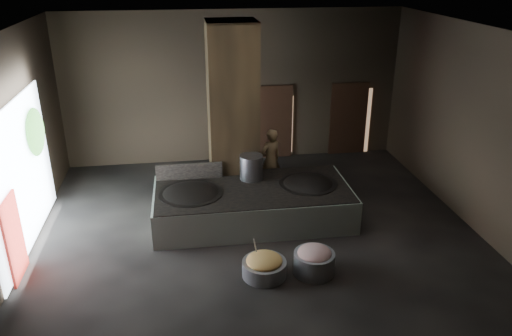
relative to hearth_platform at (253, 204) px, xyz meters
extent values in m
cube|color=black|center=(0.01, -0.51, -0.45)|extent=(10.00, 9.00, 0.10)
cube|color=black|center=(0.01, -0.51, 4.15)|extent=(10.00, 9.00, 0.10)
cube|color=black|center=(0.01, 4.04, 1.85)|extent=(10.00, 0.10, 4.50)
cube|color=black|center=(0.01, -5.06, 1.85)|extent=(10.00, 0.10, 4.50)
cube|color=black|center=(-5.04, -0.51, 1.85)|extent=(0.10, 9.00, 4.50)
cube|color=black|center=(5.06, -0.51, 1.85)|extent=(0.10, 9.00, 4.50)
cube|color=black|center=(-0.29, 1.39, 1.85)|extent=(1.20, 1.20, 4.50)
cube|color=#B8CBB7|center=(0.00, 0.00, 0.00)|extent=(4.64, 2.24, 0.80)
cube|color=black|center=(0.00, 0.00, 0.41)|extent=(4.53, 2.17, 0.03)
ellipsoid|color=black|center=(-1.45, -0.05, 0.35)|extent=(1.46, 1.46, 0.40)
cylinder|color=black|center=(-1.45, -0.05, 0.42)|extent=(1.49, 1.49, 0.05)
ellipsoid|color=black|center=(1.35, 0.05, 0.35)|extent=(1.36, 1.36, 0.38)
cylinder|color=black|center=(1.35, 0.05, 0.42)|extent=(1.39, 1.39, 0.05)
cylinder|color=gray|center=(0.05, 0.55, 0.73)|extent=(0.56, 0.56, 0.60)
cube|color=black|center=(-1.45, 0.75, 0.63)|extent=(1.61, 0.07, 0.40)
imported|color=olive|center=(0.72, 1.62, 0.45)|extent=(0.73, 0.63, 1.71)
cylinder|color=gray|center=(-0.10, -2.32, -0.24)|extent=(0.92, 0.92, 0.32)
ellipsoid|color=#9DA650|center=(-0.10, -2.32, -0.05)|extent=(0.72, 0.72, 0.22)
cylinder|color=gray|center=(-0.25, -2.17, 0.15)|extent=(0.15, 0.33, 0.63)
cylinder|color=gray|center=(0.90, -2.37, -0.18)|extent=(0.88, 0.88, 0.45)
ellipsoid|color=#AF6969|center=(0.90, -2.37, 0.05)|extent=(0.68, 0.68, 0.26)
cube|color=black|center=(1.21, 3.94, 0.70)|extent=(1.18, 0.08, 2.38)
cube|color=#8C6647|center=(1.44, 3.92, 0.65)|extent=(0.77, 0.04, 1.81)
cube|color=black|center=(3.61, 3.94, 0.70)|extent=(1.18, 0.08, 2.38)
cube|color=#8C6647|center=(3.89, 3.94, 0.65)|extent=(0.88, 0.04, 2.09)
cube|color=white|center=(-4.94, -0.31, 1.20)|extent=(0.04, 4.20, 3.10)
cube|color=maroon|center=(-4.87, -1.61, 0.45)|extent=(0.05, 0.90, 1.70)
ellipsoid|color=#194714|center=(-4.84, 0.79, 1.80)|extent=(0.28, 1.10, 1.10)
camera|label=1|loc=(-1.49, -10.50, 5.46)|focal=35.00mm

